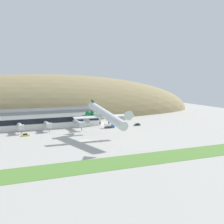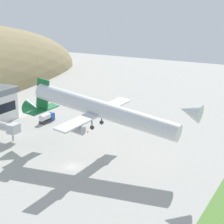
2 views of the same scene
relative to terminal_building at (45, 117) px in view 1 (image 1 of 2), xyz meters
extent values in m
plane|color=#ADAAA3|center=(10.53, -48.86, -6.67)|extent=(357.08, 357.08, 0.00)
cube|color=#568438|center=(10.53, -92.96, -6.63)|extent=(321.37, 16.93, 0.08)
ellipsoid|color=#8E7F56|center=(6.63, 57.98, -6.67)|extent=(289.27, 82.46, 68.52)
cube|color=white|center=(0.00, 0.02, -0.79)|extent=(70.71, 15.43, 11.76)
cube|color=slate|center=(0.00, 0.02, 4.03)|extent=(71.91, 16.63, 2.12)
cube|color=black|center=(0.00, -7.75, -1.38)|extent=(67.88, 0.16, 3.29)
cylinder|color=silver|center=(-17.61, -13.36, -2.67)|extent=(2.60, 11.33, 2.60)
cube|color=silver|center=(-17.61, -19.03, -2.67)|extent=(3.38, 2.86, 2.86)
cylinder|color=slate|center=(-17.61, -18.53, -4.67)|extent=(0.36, 0.36, 4.00)
cylinder|color=silver|center=(-1.58, -13.16, -2.67)|extent=(2.60, 10.93, 2.60)
cube|color=silver|center=(-1.58, -18.63, -2.67)|extent=(3.38, 2.86, 2.86)
cylinder|color=slate|center=(-1.58, -18.13, -4.67)|extent=(0.36, 0.36, 4.00)
cylinder|color=silver|center=(17.06, -15.26, -2.67)|extent=(2.60, 15.13, 2.60)
cube|color=silver|center=(17.06, -22.83, -2.67)|extent=(3.38, 2.86, 2.86)
cylinder|color=slate|center=(17.06, -22.33, -4.67)|extent=(0.36, 0.36, 4.00)
cylinder|color=silver|center=(20.56, -52.42, 6.53)|extent=(4.50, 42.87, 10.06)
cone|color=silver|center=(20.56, -76.02, 9.65)|extent=(4.41, 5.49, 5.02)
cone|color=#196B38|center=(20.56, -28.38, 3.35)|extent=(4.41, 6.38, 5.14)
cube|color=#196B38|center=(20.56, -31.95, 8.37)|extent=(0.50, 5.21, 9.55)
cube|color=#196B38|center=(20.56, -31.73, 3.79)|extent=(11.71, 3.17, 0.77)
cube|color=silver|center=(20.56, -50.31, 5.46)|extent=(33.28, 3.63, 0.92)
cylinder|color=#9E9EA3|center=(10.57, -50.85, 3.98)|extent=(2.30, 3.87, 2.75)
cylinder|color=#9E9EA3|center=(30.54, -50.85, 3.98)|extent=(2.30, 3.87, 2.75)
cylinder|color=#2D2D2D|center=(18.08, -50.31, 3.12)|extent=(0.28, 0.28, 2.20)
cylinder|color=#2D2D2D|center=(18.08, -50.31, 2.02)|extent=(0.45, 1.10, 1.10)
cylinder|color=#2D2D2D|center=(23.03, -50.31, 3.12)|extent=(0.28, 0.28, 2.20)
cylinder|color=#2D2D2D|center=(23.03, -50.31, 2.02)|extent=(0.45, 1.10, 1.10)
cylinder|color=#2D2D2D|center=(20.56, -67.22, 5.47)|extent=(0.22, 0.22, 1.98)
cylinder|color=#2D2D2D|center=(20.56, -67.22, 4.48)|extent=(0.30, 0.83, 0.82)
cube|color=#333338|center=(57.34, -18.53, -6.27)|extent=(4.41, 2.04, 0.81)
cube|color=black|center=(57.56, -18.52, -5.53)|extent=(2.45, 1.67, 0.66)
cube|color=gold|center=(-16.38, -24.98, -6.27)|extent=(4.26, 1.99, 0.80)
cube|color=black|center=(-16.59, -24.99, -5.55)|extent=(2.35, 1.66, 0.65)
cube|color=#264C99|center=(38.72, -19.64, -5.30)|extent=(2.01, 2.41, 2.74)
cube|color=black|center=(39.75, -19.63, -4.81)|extent=(0.09, 2.04, 1.20)
cube|color=#38383D|center=(35.59, -19.65, -6.22)|extent=(4.27, 2.17, 0.90)
cylinder|color=silver|center=(35.59, -19.65, -4.63)|extent=(4.06, 2.29, 2.28)
cube|color=orange|center=(34.77, -37.97, -6.66)|extent=(0.52, 0.52, 0.03)
cone|color=orange|center=(34.77, -37.97, -6.37)|extent=(0.40, 0.40, 0.55)
camera|label=1|loc=(-41.14, -199.60, 27.38)|focal=50.00mm
camera|label=2|loc=(-61.08, -101.11, 34.63)|focal=60.00mm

